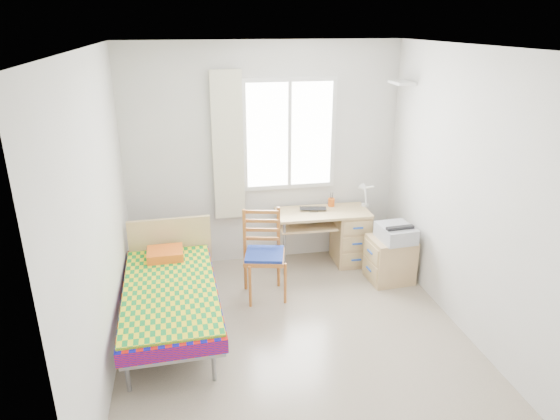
{
  "coord_description": "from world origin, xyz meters",
  "views": [
    {
      "loc": [
        -0.89,
        -3.85,
        2.79
      ],
      "look_at": [
        -0.04,
        0.55,
        1.08
      ],
      "focal_mm": 32.0,
      "sensor_mm": 36.0,
      "label": 1
    }
  ],
  "objects_px": {
    "chair": "(264,249)",
    "printer": "(396,232)",
    "bed": "(170,290)",
    "desk": "(345,234)",
    "cabinet": "(390,259)"
  },
  "relations": [
    {
      "from": "printer",
      "to": "bed",
      "type": "bearing_deg",
      "value": -174.47
    },
    {
      "from": "chair",
      "to": "printer",
      "type": "xyz_separation_m",
      "value": [
        1.47,
        -0.0,
        0.07
      ]
    },
    {
      "from": "chair",
      "to": "printer",
      "type": "distance_m",
      "value": 1.47
    },
    {
      "from": "bed",
      "to": "printer",
      "type": "relative_size",
      "value": 4.35
    },
    {
      "from": "bed",
      "to": "desk",
      "type": "height_order",
      "value": "bed"
    },
    {
      "from": "chair",
      "to": "cabinet",
      "type": "bearing_deg",
      "value": 14.54
    },
    {
      "from": "chair",
      "to": "bed",
      "type": "bearing_deg",
      "value": -143.3
    },
    {
      "from": "bed",
      "to": "desk",
      "type": "xyz_separation_m",
      "value": [
        2.06,
        1.01,
        -0.02
      ]
    },
    {
      "from": "desk",
      "to": "printer",
      "type": "xyz_separation_m",
      "value": [
        0.39,
        -0.58,
        0.23
      ]
    },
    {
      "from": "bed",
      "to": "chair",
      "type": "height_order",
      "value": "chair"
    },
    {
      "from": "chair",
      "to": "printer",
      "type": "bearing_deg",
      "value": 13.02
    },
    {
      "from": "desk",
      "to": "cabinet",
      "type": "distance_m",
      "value": 0.66
    },
    {
      "from": "bed",
      "to": "printer",
      "type": "height_order",
      "value": "bed"
    },
    {
      "from": "cabinet",
      "to": "desk",
      "type": "bearing_deg",
      "value": 120.25
    },
    {
      "from": "cabinet",
      "to": "printer",
      "type": "distance_m",
      "value": 0.35
    }
  ]
}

